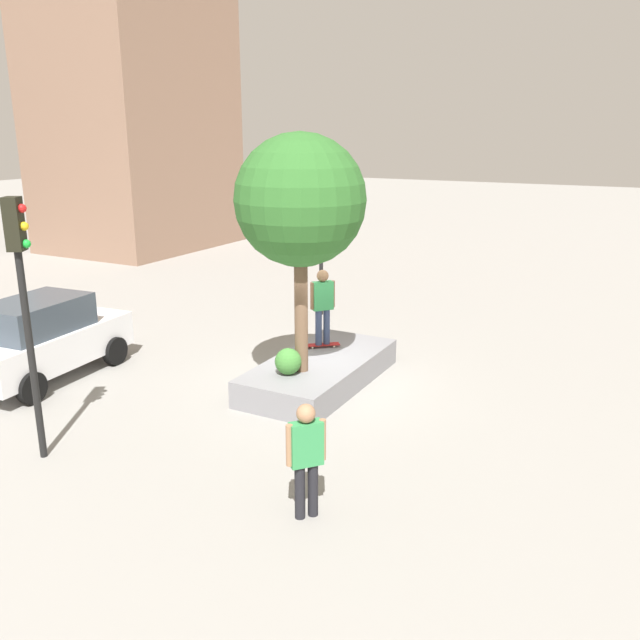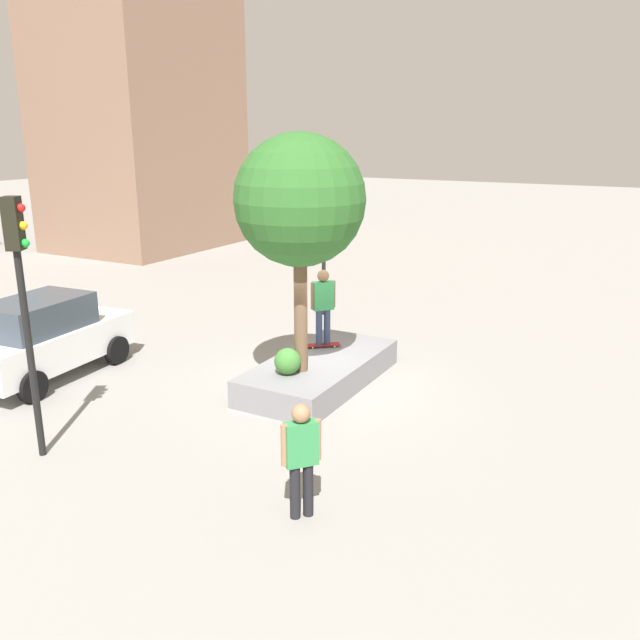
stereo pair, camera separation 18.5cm
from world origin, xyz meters
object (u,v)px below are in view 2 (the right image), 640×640
at_px(traffic_light_corner, 324,206).
at_px(traffic_light_median, 22,285).
at_px(skateboard, 323,345).
at_px(plaza_tree, 300,201).
at_px(passerby_with_bag, 301,453).
at_px(planter_ledge, 320,371).
at_px(police_car, 44,337).
at_px(skateboarder, 323,302).

height_order(traffic_light_corner, traffic_light_median, traffic_light_corner).
xyz_separation_m(skateboard, traffic_light_median, (-6.04, 2.30, 2.41)).
bearing_deg(plaza_tree, traffic_light_corner, 24.18).
bearing_deg(passerby_with_bag, plaza_tree, 30.38).
relative_size(planter_ledge, traffic_light_corner, 0.86).
height_order(police_car, traffic_light_median, traffic_light_median).
relative_size(plaza_tree, skateboard, 6.44).
height_order(plaza_tree, police_car, plaza_tree).
relative_size(traffic_light_median, passerby_with_bag, 2.51).
distance_m(plaza_tree, passerby_with_bag, 5.52).
relative_size(skateboarder, traffic_light_median, 0.40).
bearing_deg(skateboard, plaza_tree, -168.33).
bearing_deg(police_car, skateboarder, -57.75).
height_order(police_car, passerby_with_bag, police_car).
bearing_deg(traffic_light_corner, police_car, 158.65).
distance_m(police_car, traffic_light_corner, 8.63).
xyz_separation_m(skateboard, traffic_light_corner, (4.36, 2.34, 2.66)).
distance_m(skateboarder, police_car, 6.38).
bearing_deg(traffic_light_median, plaza_tree, -30.40).
xyz_separation_m(traffic_light_median, passerby_with_bag, (0.53, -4.94, -2.03)).
height_order(planter_ledge, passerby_with_bag, passerby_with_bag).
height_order(skateboarder, passerby_with_bag, skateboarder).
distance_m(planter_ledge, traffic_light_corner, 6.51).
bearing_deg(traffic_light_median, police_car, 48.99).
relative_size(skateboard, traffic_light_corner, 0.16).
bearing_deg(plaza_tree, skateboarder, 11.67).
xyz_separation_m(skateboard, passerby_with_bag, (-5.51, -2.64, 0.39)).
xyz_separation_m(planter_ledge, police_car, (-2.62, 5.69, 0.66)).
bearing_deg(skateboard, traffic_light_median, 159.14).
bearing_deg(police_car, traffic_light_corner, -21.35).
xyz_separation_m(planter_ledge, traffic_light_median, (-5.28, 2.64, 2.76)).
distance_m(skateboard, traffic_light_corner, 5.61).
height_order(skateboard, passerby_with_bag, passerby_with_bag).
bearing_deg(plaza_tree, police_car, 107.71).
bearing_deg(traffic_light_corner, planter_ledge, -152.43).
height_order(planter_ledge, skateboard, skateboard).
bearing_deg(traffic_light_median, traffic_light_corner, 0.19).
height_order(plaza_tree, skateboarder, plaza_tree).
bearing_deg(traffic_light_median, planter_ledge, -26.52).
height_order(planter_ledge, plaza_tree, plaza_tree).
height_order(plaza_tree, skateboard, plaza_tree).
xyz_separation_m(planter_ledge, skateboard, (0.76, 0.33, 0.35)).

